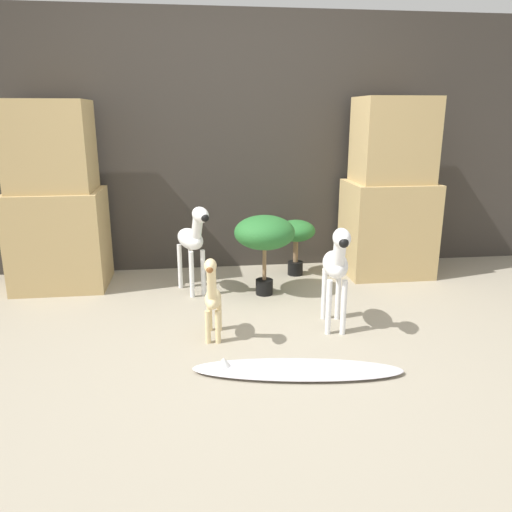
% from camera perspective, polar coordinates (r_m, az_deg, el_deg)
% --- Properties ---
extents(ground_plane, '(14.00, 14.00, 0.00)m').
position_cam_1_polar(ground_plane, '(3.06, -0.88, -10.51)').
color(ground_plane, '#9E937F').
extents(wall_back, '(6.40, 0.08, 2.20)m').
position_cam_1_polar(wall_back, '(4.47, -3.52, 12.57)').
color(wall_back, '#38332D').
rests_on(wall_back, ground_plane).
extents(rock_pillar_left, '(0.71, 0.57, 1.47)m').
position_cam_1_polar(rock_pillar_left, '(4.25, -21.89, 5.57)').
color(rock_pillar_left, tan).
rests_on(rock_pillar_left, ground_plane).
extents(rock_pillar_right, '(0.71, 0.57, 1.50)m').
position_cam_1_polar(rock_pillar_right, '(4.44, 15.01, 6.71)').
color(rock_pillar_right, tan).
rests_on(rock_pillar_right, ground_plane).
extents(zebra_right, '(0.21, 0.51, 0.71)m').
position_cam_1_polar(zebra_right, '(3.19, 9.18, -0.88)').
color(zebra_right, white).
rests_on(zebra_right, ground_plane).
extents(zebra_left, '(0.31, 0.50, 0.71)m').
position_cam_1_polar(zebra_left, '(3.84, -7.25, 2.07)').
color(zebra_left, white).
rests_on(zebra_left, ground_plane).
extents(giraffe_figurine, '(0.13, 0.41, 0.57)m').
position_cam_1_polar(giraffe_figurine, '(3.06, -4.99, -4.53)').
color(giraffe_figurine, beige).
rests_on(giraffe_figurine, ground_plane).
extents(potted_palm_front, '(0.46, 0.46, 0.62)m').
position_cam_1_polar(potted_palm_front, '(3.79, 0.98, 2.46)').
color(potted_palm_front, black).
rests_on(potted_palm_front, ground_plane).
extents(potted_palm_back, '(0.33, 0.33, 0.49)m').
position_cam_1_polar(potted_palm_back, '(4.31, 4.59, 2.46)').
color(potted_palm_back, black).
rests_on(potted_palm_back, ground_plane).
extents(surfboard, '(1.18, 0.42, 0.09)m').
position_cam_1_polar(surfboard, '(2.79, 4.59, -12.78)').
color(surfboard, silver).
rests_on(surfboard, ground_plane).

